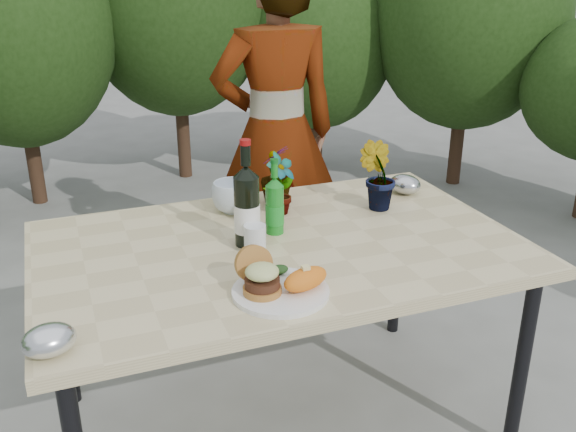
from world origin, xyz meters
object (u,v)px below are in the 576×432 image
object	(u,v)px
person	(276,134)
patio_table	(280,259)
dinner_plate	(281,292)
wine_bottle	(247,207)

from	to	relation	value
person	patio_table	bearing A→B (deg)	75.21
dinner_plate	wine_bottle	distance (m)	0.38
patio_table	person	distance (m)	1.06
patio_table	wine_bottle	distance (m)	0.22
patio_table	wine_bottle	xyz separation A→B (m)	(-0.10, 0.03, 0.19)
patio_table	wine_bottle	size ratio (longest dim) A/B	4.44
patio_table	dinner_plate	size ratio (longest dim) A/B	5.71
dinner_plate	person	world-z (taller)	person
patio_table	person	xyz separation A→B (m)	(0.34, 0.99, 0.15)
wine_bottle	person	world-z (taller)	person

